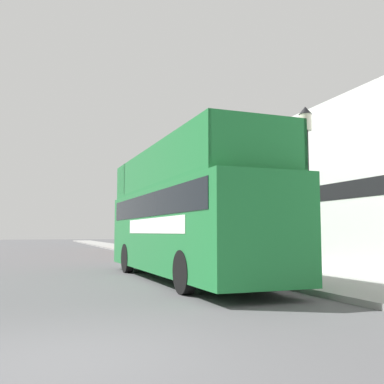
{
  "coord_description": "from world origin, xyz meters",
  "views": [
    {
      "loc": [
        -0.46,
        -5.51,
        1.49
      ],
      "look_at": [
        3.83,
        6.64,
        2.65
      ],
      "focal_mm": 42.0,
      "sensor_mm": 36.0,
      "label": 1
    }
  ],
  "objects_px": {
    "parked_car_ahead_of_bus": "(148,249)",
    "lamp_post_third": "(148,203)",
    "tour_bus": "(184,221)",
    "lamp_post_nearest": "(306,160)",
    "lamp_post_second": "(198,193)"
  },
  "relations": [
    {
      "from": "parked_car_ahead_of_bus",
      "to": "lamp_post_third",
      "type": "relative_size",
      "value": 0.91
    },
    {
      "from": "tour_bus",
      "to": "lamp_post_nearest",
      "type": "relative_size",
      "value": 2.2
    },
    {
      "from": "lamp_post_second",
      "to": "lamp_post_third",
      "type": "relative_size",
      "value": 0.98
    },
    {
      "from": "lamp_post_second",
      "to": "parked_car_ahead_of_bus",
      "type": "bearing_deg",
      "value": 128.11
    },
    {
      "from": "lamp_post_nearest",
      "to": "lamp_post_third",
      "type": "height_order",
      "value": "lamp_post_nearest"
    },
    {
      "from": "tour_bus",
      "to": "lamp_post_nearest",
      "type": "xyz_separation_m",
      "value": [
        2.4,
        -3.27,
        1.6
      ]
    },
    {
      "from": "lamp_post_nearest",
      "to": "parked_car_ahead_of_bus",
      "type": "bearing_deg",
      "value": 99.55
    },
    {
      "from": "tour_bus",
      "to": "lamp_post_second",
      "type": "relative_size",
      "value": 2.36
    },
    {
      "from": "tour_bus",
      "to": "lamp_post_second",
      "type": "distance_m",
      "value": 5.74
    },
    {
      "from": "parked_car_ahead_of_bus",
      "to": "lamp_post_nearest",
      "type": "bearing_deg",
      "value": -81.63
    },
    {
      "from": "parked_car_ahead_of_bus",
      "to": "lamp_post_second",
      "type": "relative_size",
      "value": 0.93
    },
    {
      "from": "tour_bus",
      "to": "lamp_post_third",
      "type": "relative_size",
      "value": 2.3
    },
    {
      "from": "lamp_post_nearest",
      "to": "lamp_post_third",
      "type": "relative_size",
      "value": 1.05
    },
    {
      "from": "lamp_post_second",
      "to": "tour_bus",
      "type": "bearing_deg",
      "value": -114.96
    },
    {
      "from": "tour_bus",
      "to": "lamp_post_nearest",
      "type": "height_order",
      "value": "lamp_post_nearest"
    }
  ]
}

